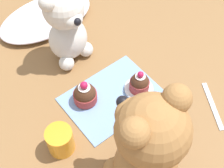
# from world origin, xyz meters

# --- Properties ---
(ground_plane) EXTENTS (4.00, 4.00, 0.00)m
(ground_plane) POSITION_xyz_m (0.00, 0.00, 0.00)
(ground_plane) COLOR olive
(knitted_placemat) EXTENTS (0.23, 0.17, 0.01)m
(knitted_placemat) POSITION_xyz_m (0.00, 0.00, 0.00)
(knitted_placemat) COLOR #7A9ED1
(knitted_placemat) RESTS_ON ground_plane
(tulle_cloth) EXTENTS (0.30, 0.17, 0.03)m
(tulle_cloth) POSITION_xyz_m (0.02, 0.34, 0.02)
(tulle_cloth) COLOR silver
(tulle_cloth) RESTS_ON ground_plane
(teddy_bear_cream) EXTENTS (0.12, 0.12, 0.22)m
(teddy_bear_cream) POSITION_xyz_m (-0.00, 0.18, 0.11)
(teddy_bear_cream) COLOR silver
(teddy_bear_cream) RESTS_ON ground_plane
(teddy_bear_tan) EXTENTS (0.14, 0.15, 0.28)m
(teddy_bear_tan) POSITION_xyz_m (-0.07, -0.19, 0.14)
(teddy_bear_tan) COLOR #A3703D
(teddy_bear_tan) RESTS_ON ground_plane
(cupcake_near_cream_bear) EXTENTS (0.06, 0.06, 0.07)m
(cupcake_near_cream_bear) POSITION_xyz_m (-0.06, 0.03, 0.03)
(cupcake_near_cream_bear) COLOR #993333
(cupcake_near_cream_bear) RESTS_ON knitted_placemat
(saucer_plate) EXTENTS (0.07, 0.07, 0.01)m
(saucer_plate) POSITION_xyz_m (0.07, -0.03, 0.01)
(saucer_plate) COLOR silver
(saucer_plate) RESTS_ON knitted_placemat
(cupcake_near_tan_bear) EXTENTS (0.05, 0.05, 0.06)m
(cupcake_near_tan_bear) POSITION_xyz_m (0.07, -0.03, 0.03)
(cupcake_near_tan_bear) COLOR #993333
(cupcake_near_tan_bear) RESTS_ON saucer_plate
(juice_glass) EXTENTS (0.06, 0.06, 0.07)m
(juice_glass) POSITION_xyz_m (-0.17, -0.04, 0.03)
(juice_glass) COLOR orange
(juice_glass) RESTS_ON ground_plane
(teaspoon) EXTENTS (0.08, 0.12, 0.01)m
(teaspoon) POSITION_xyz_m (0.18, -0.17, 0.00)
(teaspoon) COLOR silver
(teaspoon) RESTS_ON ground_plane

